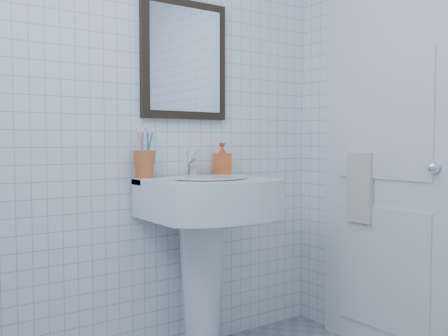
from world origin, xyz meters
TOP-DOWN VIEW (x-y plane):
  - wall_back at (0.00, 1.20)m, footprint 2.20×0.02m
  - washbasin at (0.23, 0.99)m, footprint 0.62×0.45m
  - faucet at (0.23, 1.10)m, footprint 0.06×0.13m
  - toothbrush_cup at (-0.03, 1.13)m, footprint 0.12×0.12m
  - soap_dispenser at (0.43, 1.11)m, footprint 0.08×0.08m
  - wall_mirror at (0.23, 1.18)m, footprint 0.50×0.04m
  - bathroom_door at (1.08, 0.55)m, footprint 0.04×0.80m
  - towel_ring at (1.06, 0.68)m, footprint 0.01×0.18m
  - hand_towel at (1.04, 0.68)m, footprint 0.03×0.16m

SIDE VIEW (x-z plane):
  - washbasin at x=0.23m, z-range 0.16..1.11m
  - hand_towel at x=1.04m, z-range 0.68..1.06m
  - faucet at x=0.23m, z-range 0.92..1.07m
  - bathroom_door at x=1.08m, z-range 0.00..2.00m
  - toothbrush_cup at x=-0.03m, z-range 0.94..1.08m
  - soap_dispenser at x=0.43m, z-range 0.94..1.11m
  - towel_ring at x=1.06m, z-range 0.96..1.14m
  - wall_back at x=0.00m, z-range 0.00..2.50m
  - wall_mirror at x=0.23m, z-range 1.24..1.86m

